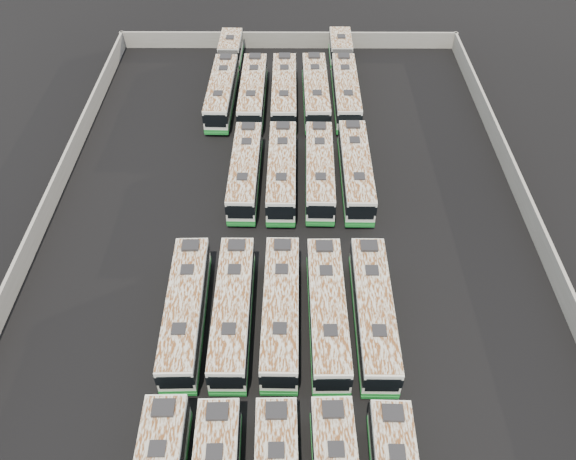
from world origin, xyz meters
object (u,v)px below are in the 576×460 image
(bus_midback_left, at_px, (245,171))
(bus_midback_center, at_px, (282,171))
(bus_midfront_far_left, at_px, (186,310))
(bus_midfront_right, at_px, (327,312))
(bus_back_left, at_px, (253,92))
(bus_midfront_left, at_px, (233,310))
(bus_back_far_right, at_px, (344,76))
(bus_midfront_far_right, at_px, (373,312))
(bus_back_far_left, at_px, (225,77))
(bus_midfront_center, at_px, (281,310))
(bus_back_right, at_px, (316,92))
(bus_midback_far_right, at_px, (356,170))
(bus_midback_right, at_px, (320,171))
(bus_back_center, at_px, (284,92))

(bus_midback_left, distance_m, bus_midback_center, 3.58)
(bus_midfront_far_left, distance_m, bus_midfront_right, 10.79)
(bus_midfront_far_left, xyz_separation_m, bus_back_left, (3.61, 31.13, 0.03))
(bus_midfront_left, distance_m, bus_back_far_right, 36.35)
(bus_midfront_far_right, relative_size, bus_back_far_left, 0.65)
(bus_midfront_center, bearing_deg, bus_back_right, 84.13)
(bus_back_left, bearing_deg, bus_midback_far_right, -52.25)
(bus_midfront_left, distance_m, bus_midback_right, 18.37)
(bus_midback_left, height_order, bus_back_right, bus_back_right)
(bus_midfront_center, relative_size, bus_midback_far_right, 0.99)
(bus_midfront_right, xyz_separation_m, bus_back_left, (-7.18, 31.21, 0.02))
(bus_midfront_right, height_order, bus_back_right, bus_back_right)
(bus_midfront_left, xyz_separation_m, bus_back_center, (3.61, 31.11, 0.04))
(bus_midfront_left, distance_m, bus_midback_center, 17.18)
(bus_midfront_center, distance_m, bus_midback_center, 16.77)
(bus_midfront_left, height_order, bus_back_center, bus_back_center)
(bus_back_right, bearing_deg, bus_midback_center, -105.14)
(bus_midback_right, bearing_deg, bus_back_far_right, 79.84)
(bus_midfront_far_right, height_order, bus_midback_right, bus_midfront_far_right)
(bus_midback_far_right, height_order, bus_back_right, bus_back_right)
(bus_midfront_right, height_order, bus_midback_far_right, bus_midback_far_right)
(bus_midfront_far_right, bearing_deg, bus_back_far_right, 90.35)
(bus_midfront_center, xyz_separation_m, bus_back_far_right, (7.09, 34.68, 0.02))
(bus_midfront_far_left, height_order, bus_midback_far_right, bus_midback_far_right)
(bus_midback_right, height_order, bus_back_right, bus_back_right)
(bus_midback_left, xyz_separation_m, bus_midback_right, (7.25, 0.06, 0.01))
(bus_midfront_left, bearing_deg, bus_midfront_center, 0.76)
(bus_midfront_right, distance_m, bus_back_far_left, 36.28)
(bus_midback_far_right, xyz_separation_m, bus_back_far_left, (-14.23, 17.64, -0.03))
(bus_midback_left, distance_m, bus_midback_right, 7.25)
(bus_midfront_right, bearing_deg, bus_midfront_far_right, -0.67)
(bus_midfront_far_left, relative_size, bus_midfront_left, 1.00)
(bus_midback_center, relative_size, bus_back_right, 0.98)
(bus_back_left, bearing_deg, bus_midback_right, -62.44)
(bus_midfront_far_right, distance_m, bus_back_center, 32.00)
(bus_midback_left, height_order, bus_midback_right, bus_midback_right)
(bus_midback_center, bearing_deg, bus_midback_far_right, 1.34)
(bus_midfront_center, bearing_deg, bus_midback_left, 103.13)
(bus_midfront_right, distance_m, bus_back_far_right, 35.01)
(bus_midback_center, relative_size, bus_back_center, 0.98)
(bus_back_far_left, bearing_deg, bus_back_right, -15.84)
(bus_midfront_left, bearing_deg, bus_midfront_right, -0.82)
(bus_midfront_left, distance_m, bus_midfront_right, 7.18)
(bus_midback_far_right, relative_size, bus_back_far_right, 0.64)
(bus_midback_left, bearing_deg, bus_midback_center, 0.47)
(bus_back_right, bearing_deg, bus_back_far_left, 162.13)
(bus_midfront_far_right, height_order, bus_midback_far_right, bus_midback_far_right)
(bus_midfront_far_right, distance_m, bus_back_right, 31.53)
(bus_midfront_center, height_order, bus_midback_far_right, bus_midback_far_right)
(bus_midfront_center, relative_size, bus_back_far_right, 0.64)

